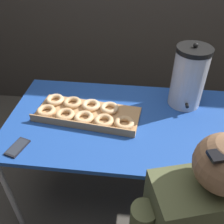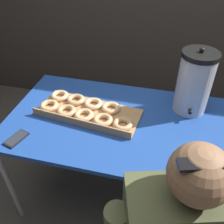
{
  "view_description": "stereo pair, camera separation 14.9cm",
  "coord_description": "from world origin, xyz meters",
  "views": [
    {
      "loc": [
        0.07,
        -1.16,
        1.74
      ],
      "look_at": [
        -0.07,
        0.0,
        0.81
      ],
      "focal_mm": 40.0,
      "sensor_mm": 36.0,
      "label": 1
    },
    {
      "loc": [
        0.21,
        -1.13,
        1.74
      ],
      "look_at": [
        -0.07,
        0.0,
        0.81
      ],
      "focal_mm": 40.0,
      "sensor_mm": 36.0,
      "label": 2
    }
  ],
  "objects": [
    {
      "name": "coffee_urn",
      "position": [
        0.39,
        0.23,
        0.95
      ],
      "size": [
        0.21,
        0.24,
        0.42
      ],
      "color": "silver",
      "rests_on": "folding_table"
    },
    {
      "name": "folding_table",
      "position": [
        0.0,
        0.0,
        0.71
      ],
      "size": [
        1.42,
        0.8,
        0.75
      ],
      "color": "#1E479E",
      "rests_on": "ground"
    },
    {
      "name": "cell_phone",
      "position": [
        -0.55,
        -0.29,
        0.76
      ],
      "size": [
        0.11,
        0.15,
        0.01
      ],
      "rotation": [
        0.0,
        0.0,
        -0.28
      ],
      "color": "black",
      "rests_on": "folding_table"
    },
    {
      "name": "donut_box",
      "position": [
        -0.24,
        0.02,
        0.77
      ],
      "size": [
        0.67,
        0.35,
        0.05
      ],
      "rotation": [
        0.0,
        0.0,
        -0.12
      ],
      "color": "tan",
      "rests_on": "folding_table"
    },
    {
      "name": "ground_plane",
      "position": [
        0.0,
        0.0,
        0.0
      ],
      "size": [
        12.0,
        12.0,
        0.0
      ],
      "primitive_type": "plane",
      "color": "#4C473F"
    }
  ]
}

